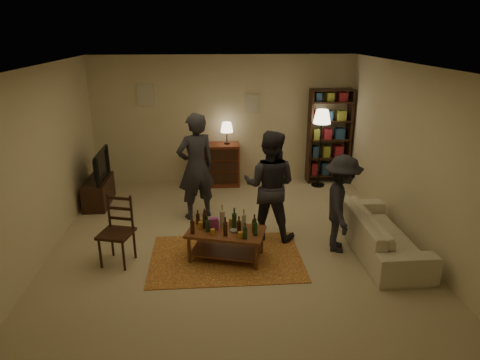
{
  "coord_description": "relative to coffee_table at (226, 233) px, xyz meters",
  "views": [
    {
      "loc": [
        -0.35,
        -5.99,
        3.18
      ],
      "look_at": [
        0.12,
        0.1,
        1.02
      ],
      "focal_mm": 32.0,
      "sensor_mm": 36.0,
      "label": 1
    }
  ],
  "objects": [
    {
      "name": "floor",
      "position": [
        0.12,
        0.45,
        -0.4
      ],
      "size": [
        6.0,
        6.0,
        0.0
      ],
      "primitive_type": "plane",
      "color": "#C6B793",
      "rests_on": "ground"
    },
    {
      "name": "room_shell",
      "position": [
        -0.52,
        3.43,
        1.41
      ],
      "size": [
        6.0,
        6.0,
        6.0
      ],
      "color": "beige",
      "rests_on": "ground"
    },
    {
      "name": "rug",
      "position": [
        0.0,
        -0.0,
        -0.4
      ],
      "size": [
        2.2,
        1.5,
        0.01
      ],
      "primitive_type": "cube",
      "color": "maroon",
      "rests_on": "ground"
    },
    {
      "name": "coffee_table",
      "position": [
        0.0,
        0.0,
        0.0
      ],
      "size": [
        1.21,
        0.88,
        0.79
      ],
      "rotation": [
        0.0,
        0.0,
        -0.28
      ],
      "color": "brown",
      "rests_on": "ground"
    },
    {
      "name": "dining_chair",
      "position": [
        -1.53,
        0.04,
        0.13
      ],
      "size": [
        0.54,
        0.54,
        1.0
      ],
      "rotation": [
        0.0,
        0.0,
        -0.28
      ],
      "color": "black",
      "rests_on": "ground"
    },
    {
      "name": "tv_stand",
      "position": [
        -2.32,
        2.25,
        -0.02
      ],
      "size": [
        0.4,
        1.0,
        1.06
      ],
      "color": "black",
      "rests_on": "ground"
    },
    {
      "name": "dresser",
      "position": [
        -0.07,
        3.16,
        0.07
      ],
      "size": [
        1.0,
        0.5,
        1.36
      ],
      "color": "brown",
      "rests_on": "ground"
    },
    {
      "name": "bookshelf",
      "position": [
        2.37,
        3.23,
        0.63
      ],
      "size": [
        0.9,
        0.34,
        2.02
      ],
      "color": "black",
      "rests_on": "ground"
    },
    {
      "name": "floor_lamp",
      "position": [
        2.11,
        2.94,
        0.98
      ],
      "size": [
        0.36,
        0.36,
        1.64
      ],
      "color": "black",
      "rests_on": "ground"
    },
    {
      "name": "sofa",
      "position": [
        2.32,
        0.05,
        -0.1
      ],
      "size": [
        0.81,
        2.08,
        0.61
      ],
      "primitive_type": "imported",
      "rotation": [
        0.0,
        0.0,
        1.57
      ],
      "color": "beige",
      "rests_on": "ground"
    },
    {
      "name": "person_left",
      "position": [
        -0.44,
        1.51,
        0.54
      ],
      "size": [
        0.81,
        0.7,
        1.88
      ],
      "primitive_type": "imported",
      "rotation": [
        0.0,
        0.0,
        3.58
      ],
      "color": "#282930",
      "rests_on": "ground"
    },
    {
      "name": "person_right",
      "position": [
        0.72,
        0.65,
        0.47
      ],
      "size": [
        1.02,
        0.91,
        1.75
      ],
      "primitive_type": "imported",
      "rotation": [
        0.0,
        0.0,
        2.8
      ],
      "color": "#28272F",
      "rests_on": "ground"
    },
    {
      "name": "person_by_sofa",
      "position": [
        1.71,
        0.15,
        0.34
      ],
      "size": [
        0.75,
        1.06,
        1.48
      ],
      "primitive_type": "imported",
      "rotation": [
        0.0,
        0.0,
        1.34
      ],
      "color": "#212228",
      "rests_on": "ground"
    }
  ]
}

